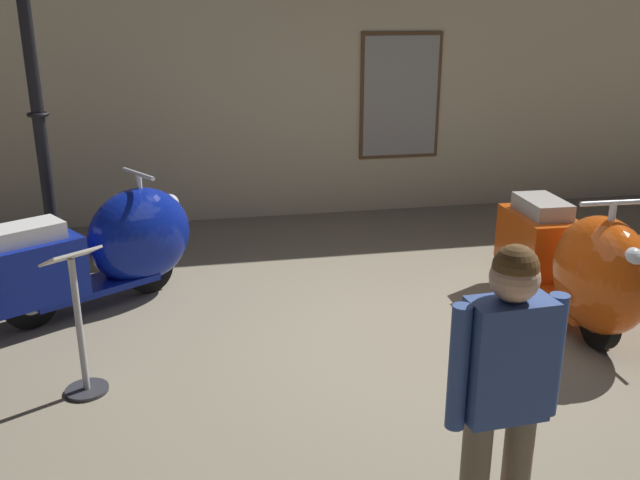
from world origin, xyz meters
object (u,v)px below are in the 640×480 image
lamppost (39,123)px  info_stanchion (80,334)px  scooter_1 (579,265)px  scooter_0 (109,247)px  visitor_0 (504,389)px

lamppost → info_stanchion: lamppost is taller
scooter_1 → lamppost: lamppost is taller
scooter_0 → visitor_0: (1.91, -3.34, 0.38)m
scooter_0 → info_stanchion: size_ratio=1.78×
scooter_1 → visitor_0: size_ratio=1.22×
scooter_1 → info_stanchion: (-3.67, -0.27, -0.10)m
scooter_0 → lamppost: 1.33m
lamppost → info_stanchion: bearing=-77.2°
scooter_1 → visitor_0: visitor_0 is taller
lamppost → scooter_1: bearing=-25.0°
lamppost → visitor_0: 4.81m
scooter_0 → info_stanchion: scooter_0 is taller
scooter_1 → info_stanchion: size_ratio=1.84×
scooter_0 → info_stanchion: 1.48m
lamppost → info_stanchion: (0.50, -2.21, -1.02)m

